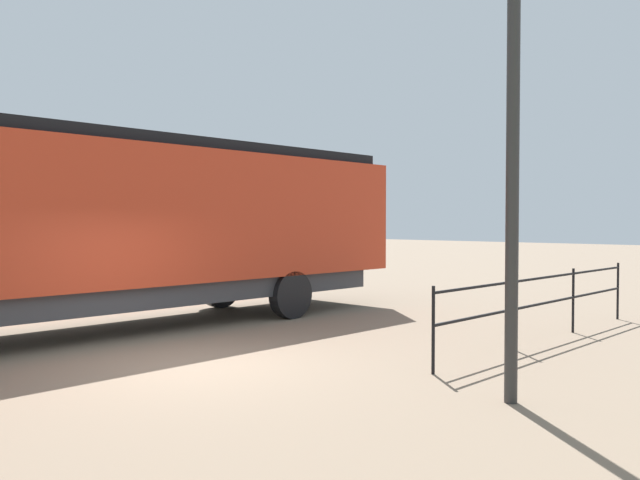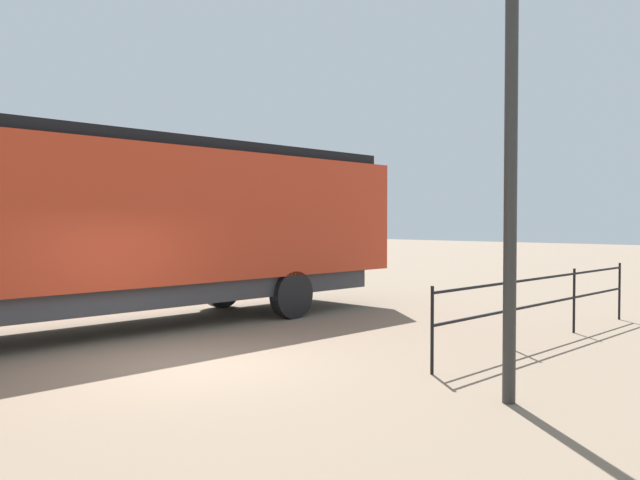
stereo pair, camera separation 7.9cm
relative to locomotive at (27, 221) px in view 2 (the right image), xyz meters
The scene contains 4 objects.
ground_plane 4.48m from the locomotive, 14.64° to the left, with size 120.00×120.00×0.00m, color #84705B.
locomotive is the anchor object (origin of this frame).
lamp_post 9.12m from the locomotive, 17.21° to the left, with size 0.55×0.55×6.68m.
platform_fence 9.79m from the locomotive, 45.16° to the left, with size 0.05×7.46×1.30m.
Camera 2 is at (8.47, -5.61, 2.23)m, focal length 36.03 mm.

